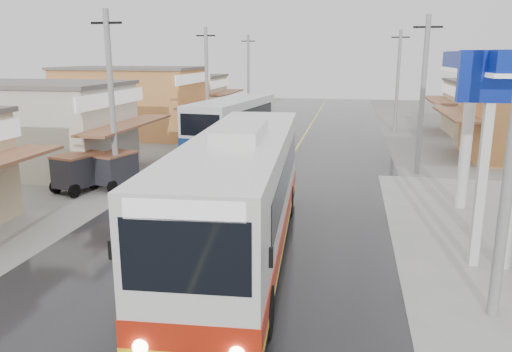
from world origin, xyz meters
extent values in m
plane|color=slate|center=(0.00, 0.00, 0.00)|extent=(120.00, 120.00, 0.00)
cube|color=black|center=(0.00, 15.00, 0.01)|extent=(12.00, 90.00, 0.02)
cube|color=#D8CC4C|center=(0.00, 15.00, 0.02)|extent=(0.15, 90.00, 0.01)
cylinder|color=white|center=(8.00, 9.00, 2.75)|extent=(0.44, 0.44, 5.50)
cylinder|color=white|center=(8.00, 3.00, 2.75)|extent=(0.44, 0.44, 5.50)
cube|color=white|center=(7.20, 3.00, 3.00)|extent=(0.25, 0.25, 6.00)
cube|color=#0A2091|center=(7.20, 3.00, 5.50)|extent=(1.80, 0.30, 1.40)
cube|color=silver|center=(0.32, 2.45, 2.18)|extent=(3.48, 12.94, 3.15)
cube|color=black|center=(0.32, 2.45, 0.50)|extent=(3.51, 12.96, 0.32)
cube|color=#B2220E|center=(0.32, 2.45, 1.03)|extent=(3.53, 12.98, 0.59)
cube|color=yellow|center=(0.32, 2.45, 0.68)|extent=(3.54, 12.99, 0.15)
cube|color=black|center=(0.28, 2.98, 2.53)|extent=(3.35, 10.28, 1.07)
cube|color=black|center=(0.73, -3.88, 2.63)|extent=(2.37, 0.27, 1.39)
cube|color=black|center=(-0.09, 8.79, 2.63)|extent=(2.37, 0.27, 1.17)
cube|color=white|center=(0.73, -3.88, 3.49)|extent=(2.17, 0.26, 0.37)
cube|color=silver|center=(0.32, 2.45, 3.91)|extent=(1.48, 3.27, 0.32)
cylinder|color=black|center=(-0.57, -2.09, 0.61)|extent=(0.45, 1.19, 1.17)
cylinder|color=black|center=(1.79, -1.94, 0.61)|extent=(0.45, 1.19, 1.17)
cylinder|color=black|center=(-1.12, 6.42, 0.61)|extent=(0.45, 1.19, 1.17)
cylinder|color=black|center=(1.24, 6.57, 0.61)|extent=(0.45, 1.19, 1.17)
sphere|color=#FFF2CC|center=(-0.17, -4.01, 0.82)|extent=(0.32, 0.32, 0.30)
cube|color=black|center=(-0.77, -3.73, 2.58)|extent=(0.08, 0.08, 0.37)
cube|color=black|center=(2.19, -3.54, 2.58)|extent=(0.08, 0.08, 0.37)
cube|color=silver|center=(-3.96, 19.22, 1.95)|extent=(3.91, 10.21, 2.76)
cube|color=navy|center=(-3.96, 19.22, 1.01)|extent=(3.95, 10.25, 1.11)
cube|color=black|center=(-3.96, 19.22, 2.34)|extent=(3.74, 8.57, 0.99)
cube|color=black|center=(-4.59, 14.34, 2.34)|extent=(2.35, 0.42, 1.22)
cylinder|color=black|center=(-5.61, 15.87, 0.57)|extent=(0.47, 1.14, 1.11)
cylinder|color=black|center=(-3.22, 15.56, 0.57)|extent=(0.47, 1.14, 1.11)
cylinder|color=black|center=(-4.70, 22.88, 0.57)|extent=(0.47, 1.14, 1.11)
cylinder|color=black|center=(-2.31, 22.57, 0.57)|extent=(0.47, 1.14, 1.11)
imported|color=black|center=(-3.72, 6.34, 0.52)|extent=(0.76, 2.00, 1.04)
imported|color=#2E7828|center=(-3.72, 6.11, 1.27)|extent=(0.65, 0.44, 1.73)
cube|color=#26262D|center=(-7.26, 9.38, 0.92)|extent=(1.73, 2.20, 1.26)
cube|color=brown|center=(-7.26, 9.38, 1.60)|extent=(1.79, 2.26, 0.10)
cylinder|color=black|center=(-8.10, 8.91, 0.29)|extent=(0.32, 0.61, 0.58)
cylinder|color=black|center=(-7.73, 10.21, 0.29)|extent=(0.32, 0.61, 0.58)
cylinder|color=black|center=(-6.94, 8.38, 0.29)|extent=(0.27, 0.59, 0.58)
cube|color=#26262D|center=(-8.56, 8.43, 0.97)|extent=(1.81, 2.31, 1.33)
cube|color=brown|center=(-8.56, 8.43, 1.68)|extent=(1.87, 2.38, 0.10)
cylinder|color=black|center=(-9.44, 7.92, 0.31)|extent=(0.34, 0.64, 0.61)
cylinder|color=black|center=(-9.07, 9.30, 0.31)|extent=(0.34, 0.64, 0.61)
cylinder|color=black|center=(-8.21, 7.38, 0.31)|extent=(0.28, 0.62, 0.61)
camera|label=1|loc=(3.47, -11.67, 6.07)|focal=35.00mm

